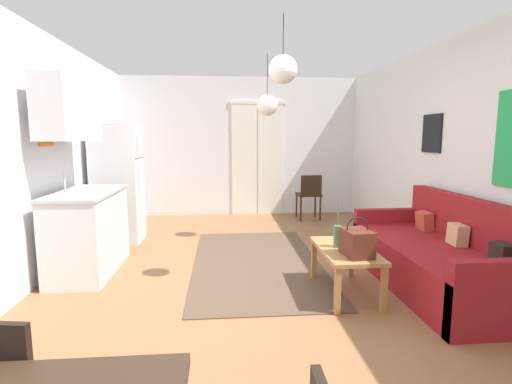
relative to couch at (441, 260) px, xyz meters
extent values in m
cube|color=#8E603D|center=(-1.82, 0.09, -0.33)|extent=(5.07, 8.25, 0.10)
cube|color=silver|center=(-1.82, 3.96, 1.03)|extent=(4.67, 0.10, 2.63)
cube|color=white|center=(-1.75, 3.90, 0.78)|extent=(0.48, 0.02, 2.13)
cube|color=white|center=(-1.25, 3.90, 0.78)|extent=(0.48, 0.02, 2.13)
cube|color=white|center=(-1.50, 3.90, 1.87)|extent=(1.07, 0.03, 0.06)
cube|color=silver|center=(0.46, 0.09, 1.03)|extent=(0.10, 7.85, 2.63)
cube|color=black|center=(0.40, 1.04, 1.26)|extent=(0.02, 0.42, 0.47)
cube|color=silver|center=(-4.11, 0.09, 1.03)|extent=(0.10, 7.85, 2.63)
cube|color=orange|center=(-4.05, 0.76, 1.32)|extent=(0.02, 0.32, 0.40)
cube|color=brown|center=(-1.78, 0.91, -0.28)|extent=(1.49, 2.84, 0.01)
cube|color=maroon|center=(-0.09, 0.00, -0.06)|extent=(0.90, 2.13, 0.44)
cube|color=maroon|center=(0.29, 0.00, 0.17)|extent=(0.15, 2.13, 0.90)
cube|color=maroon|center=(-0.09, -1.01, 0.02)|extent=(0.90, 0.11, 0.62)
cube|color=maroon|center=(-0.09, 1.01, 0.02)|extent=(0.90, 0.11, 0.62)
cube|color=black|center=(0.15, -0.63, 0.25)|extent=(0.13, 0.19, 0.19)
cube|color=tan|center=(0.14, -0.02, 0.26)|extent=(0.15, 0.22, 0.22)
cube|color=#B74C33|center=(0.14, 0.61, 0.26)|extent=(0.15, 0.21, 0.22)
cube|color=#A87542|center=(-1.01, -0.08, 0.15)|extent=(0.49, 0.94, 0.04)
cube|color=#A87542|center=(-1.21, -0.51, -0.08)|extent=(0.05, 0.05, 0.42)
cube|color=#A87542|center=(-0.81, -0.51, -0.08)|extent=(0.05, 0.05, 0.42)
cube|color=#A87542|center=(-1.21, 0.35, -0.08)|extent=(0.05, 0.05, 0.42)
cube|color=#A87542|center=(-0.81, 0.35, -0.08)|extent=(0.05, 0.05, 0.42)
cylinder|color=#47704C|center=(-1.08, -0.02, 0.27)|extent=(0.08, 0.08, 0.21)
cylinder|color=#477F42|center=(-1.08, -0.02, 0.49)|extent=(0.01, 0.01, 0.22)
cube|color=#512319|center=(-0.99, -0.31, 0.29)|extent=(0.25, 0.33, 0.24)
torus|color=black|center=(-0.99, -0.31, 0.42)|extent=(0.20, 0.01, 0.20)
cube|color=white|center=(-3.67, 2.07, 0.56)|extent=(0.62, 0.61, 1.69)
cube|color=#4C4C51|center=(-3.35, 2.07, 0.93)|extent=(0.01, 0.58, 0.01)
cylinder|color=#B7BABF|center=(-3.34, 1.91, 1.13)|extent=(0.02, 0.02, 0.24)
cylinder|color=#B7BABF|center=(-3.34, 1.91, 0.62)|extent=(0.02, 0.02, 0.37)
cube|color=silver|center=(-3.67, 0.79, 0.16)|extent=(0.57, 1.25, 0.88)
cube|color=#B7BABF|center=(-3.67, 0.79, 0.61)|extent=(0.60, 1.28, 0.03)
cube|color=#999BA0|center=(-3.67, 0.79, 0.57)|extent=(0.36, 0.40, 0.10)
cylinder|color=#B7BABF|center=(-3.90, 0.79, 0.73)|extent=(0.02, 0.02, 0.20)
cube|color=silver|center=(-3.80, 0.79, 1.50)|extent=(0.32, 1.12, 0.65)
cylinder|color=black|center=(-0.44, 3.51, -0.06)|extent=(0.03, 0.03, 0.45)
cylinder|color=black|center=(-0.80, 3.50, -0.06)|extent=(0.03, 0.03, 0.45)
cylinder|color=black|center=(-0.42, 3.17, -0.06)|extent=(0.03, 0.03, 0.45)
cylinder|color=black|center=(-0.78, 3.16, -0.06)|extent=(0.03, 0.03, 0.45)
cube|color=black|center=(-0.61, 3.34, 0.17)|extent=(0.43, 0.41, 0.04)
cube|color=black|center=(-0.60, 3.16, 0.36)|extent=(0.38, 0.04, 0.36)
cylinder|color=black|center=(-1.60, 0.14, 2.16)|extent=(0.01, 0.01, 0.36)
sphere|color=white|center=(-1.60, 0.14, 1.85)|extent=(0.27, 0.27, 0.27)
cylinder|color=black|center=(-1.54, 1.89, 2.07)|extent=(0.01, 0.01, 0.54)
sphere|color=white|center=(-1.54, 1.89, 1.66)|extent=(0.29, 0.29, 0.29)
camera|label=1|loc=(-2.17, -3.57, 1.22)|focal=27.18mm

